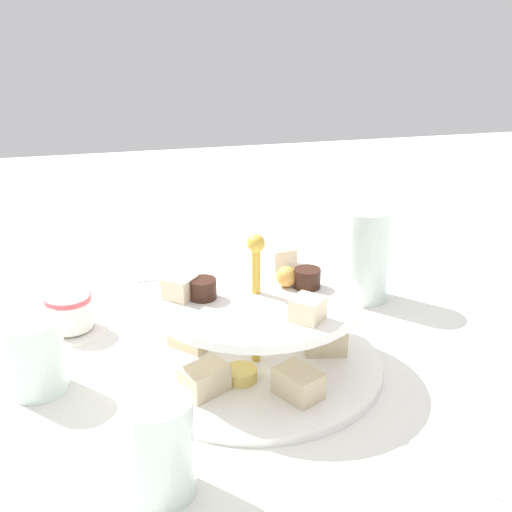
# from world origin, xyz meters

# --- Properties ---
(ground_plane) EXTENTS (2.40, 2.40, 0.00)m
(ground_plane) POSITION_xyz_m (0.00, 0.00, 0.00)
(ground_plane) COLOR silver
(tiered_serving_stand) EXTENTS (0.29, 0.29, 0.16)m
(tiered_serving_stand) POSITION_xyz_m (0.00, 0.00, 0.04)
(tiered_serving_stand) COLOR white
(tiered_serving_stand) RESTS_ON ground_plane
(water_glass_tall_right) EXTENTS (0.07, 0.07, 0.13)m
(water_glass_tall_right) POSITION_xyz_m (-0.15, 0.19, 0.07)
(water_glass_tall_right) COLOR silver
(water_glass_tall_right) RESTS_ON ground_plane
(water_glass_short_left) EXTENTS (0.06, 0.06, 0.08)m
(water_glass_short_left) POSITION_xyz_m (-0.01, -0.24, 0.04)
(water_glass_short_left) COLOR silver
(water_glass_short_left) RESTS_ON ground_plane
(teacup_with_saucer) EXTENTS (0.09, 0.09, 0.05)m
(teacup_with_saucer) POSITION_xyz_m (-0.14, -0.21, 0.02)
(teacup_with_saucer) COLOR white
(teacup_with_saucer) RESTS_ON ground_plane
(butter_knife_right) EXTENTS (0.03, 0.17, 0.00)m
(butter_knife_right) POSITION_xyz_m (-0.29, -0.05, 0.00)
(butter_knife_right) COLOR silver
(butter_knife_right) RESTS_ON ground_plane
(water_glass_mid_back) EXTENTS (0.06, 0.06, 0.09)m
(water_glass_mid_back) POSITION_xyz_m (0.18, -0.13, 0.05)
(water_glass_mid_back) COLOR silver
(water_glass_mid_back) RESTS_ON ground_plane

